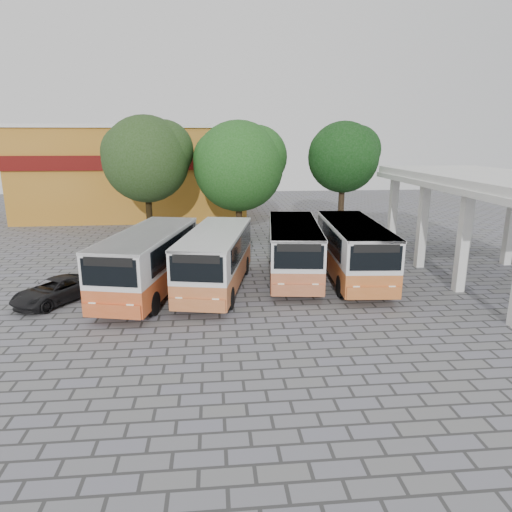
{
  "coord_description": "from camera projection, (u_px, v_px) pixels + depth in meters",
  "views": [
    {
      "loc": [
        -3.92,
        -18.18,
        7.22
      ],
      "look_at": [
        -1.83,
        3.71,
        1.5
      ],
      "focal_mm": 32.0,
      "sensor_mm": 36.0,
      "label": 1
    }
  ],
  "objects": [
    {
      "name": "tree_right",
      "position": [
        344.0,
        155.0,
        32.14
      ],
      "size": [
        5.23,
        4.98,
        8.37
      ],
      "color": "#362819",
      "rests_on": "ground"
    },
    {
      "name": "bus_far_right",
      "position": [
        353.0,
        248.0,
        23.47
      ],
      "size": [
        3.14,
        8.47,
        2.99
      ],
      "rotation": [
        0.0,
        0.0,
        -0.08
      ],
      "color": "#C16128",
      "rests_on": "ground"
    },
    {
      "name": "ground",
      "position": [
        306.0,
        310.0,
        19.69
      ],
      "size": [
        90.0,
        90.0,
        0.0
      ],
      "primitive_type": "plane",
      "color": "slate",
      "rests_on": "ground"
    },
    {
      "name": "parked_car",
      "position": [
        56.0,
        290.0,
        20.52
      ],
      "size": [
        3.75,
        4.3,
        1.1
      ],
      "primitive_type": "imported",
      "rotation": [
        0.0,
        0.0,
        -0.6
      ],
      "color": "black",
      "rests_on": "ground"
    },
    {
      "name": "bus_centre_right",
      "position": [
        294.0,
        247.0,
        23.79
      ],
      "size": [
        3.42,
        8.34,
        2.92
      ],
      "rotation": [
        0.0,
        0.0,
        -0.12
      ],
      "color": "#B86139",
      "rests_on": "ground"
    },
    {
      "name": "terminal_shelter",
      "position": [
        496.0,
        184.0,
        23.27
      ],
      "size": [
        6.8,
        15.8,
        5.4
      ],
      "color": "silver",
      "rests_on": "ground"
    },
    {
      "name": "bus_centre_left",
      "position": [
        216.0,
        256.0,
        21.97
      ],
      "size": [
        3.99,
        8.43,
        2.9
      ],
      "rotation": [
        0.0,
        0.0,
        -0.2
      ],
      "color": "#C06836",
      "rests_on": "ground"
    },
    {
      "name": "tree_middle",
      "position": [
        240.0,
        163.0,
        32.84
      ],
      "size": [
        6.81,
        6.49,
        8.46
      ],
      "color": "#362513",
      "rests_on": "ground"
    },
    {
      "name": "tree_left",
      "position": [
        147.0,
        156.0,
        32.51
      ],
      "size": [
        6.47,
        6.16,
        8.81
      ],
      "color": "black",
      "rests_on": "ground"
    },
    {
      "name": "bus_far_left",
      "position": [
        149.0,
        258.0,
        21.38
      ],
      "size": [
        4.31,
        8.71,
        2.99
      ],
      "rotation": [
        0.0,
        0.0,
        -0.23
      ],
      "color": "#CB5526",
      "rests_on": "ground"
    },
    {
      "name": "shophouse_block",
      "position": [
        136.0,
        171.0,
        42.67
      ],
      "size": [
        20.4,
        10.4,
        8.3
      ],
      "color": "#A96C1D",
      "rests_on": "ground"
    }
  ]
}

